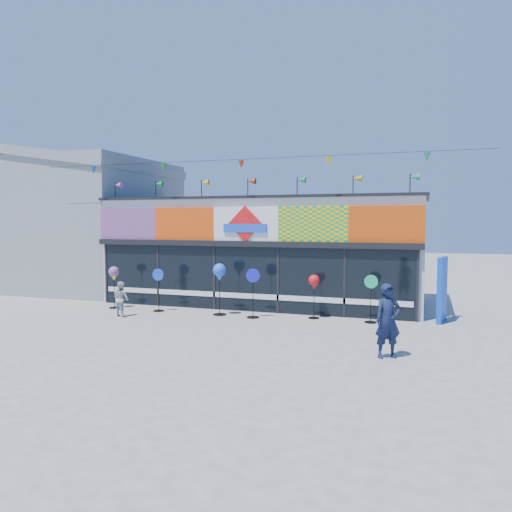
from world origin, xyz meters
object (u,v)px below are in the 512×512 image
at_px(spinner_5, 371,297).
at_px(child, 121,299).
at_px(spinner_2, 219,274).
at_px(spinner_4, 314,283).
at_px(spinner_1, 158,289).
at_px(blue_sign, 442,289).
at_px(spinner_0, 114,275).
at_px(spinner_3, 253,292).
at_px(adult_man, 388,321).

height_order(spinner_5, child, spinner_5).
height_order(spinner_2, spinner_4, spinner_2).
relative_size(spinner_1, child, 1.29).
xyz_separation_m(spinner_4, spinner_5, (1.84, -0.11, -0.36)).
relative_size(blue_sign, spinner_0, 1.34).
distance_m(spinner_2, spinner_4, 3.21).
relative_size(spinner_3, child, 1.39).
distance_m(spinner_1, spinner_5, 7.36).
bearing_deg(spinner_3, spinner_2, 175.59).
distance_m(blue_sign, spinner_0, 11.39).
xyz_separation_m(spinner_3, adult_man, (4.58, -3.54, 0.01)).
xyz_separation_m(spinner_0, adult_man, (10.02, -3.65, -0.36)).
bearing_deg(spinner_1, spinner_3, -0.88).
bearing_deg(child, spinner_1, -101.78).
height_order(blue_sign, spinner_4, blue_sign).
distance_m(blue_sign, spinner_2, 7.24).
xyz_separation_m(spinner_0, spinner_5, (9.21, 0.34, -0.43)).
height_order(spinner_0, spinner_4, spinner_0).
bearing_deg(spinner_3, spinner_4, 16.07).
distance_m(blue_sign, spinner_4, 4.03).
height_order(adult_man, child, adult_man).
distance_m(spinner_3, adult_man, 5.79).
bearing_deg(spinner_0, blue_sign, 6.15).
bearing_deg(spinner_5, spinner_0, -177.90).
relative_size(blue_sign, spinner_4, 1.43).
bearing_deg(adult_man, blue_sign, 44.94).
bearing_deg(blue_sign, spinner_3, -156.69).
distance_m(spinner_5, child, 8.23).
distance_m(spinner_0, adult_man, 10.67).
bearing_deg(blue_sign, adult_man, -94.40).
relative_size(spinner_0, spinner_5, 1.02).
relative_size(spinner_3, spinner_4, 1.13).
bearing_deg(spinner_4, spinner_5, -3.54).
height_order(spinner_0, adult_man, adult_man).
xyz_separation_m(blue_sign, spinner_4, (-3.95, -0.77, 0.12)).
bearing_deg(spinner_5, child, -168.80).
distance_m(spinner_0, spinner_5, 9.23).
distance_m(blue_sign, adult_man, 5.04).
xyz_separation_m(blue_sign, spinner_5, (-2.11, -0.88, -0.24)).
xyz_separation_m(blue_sign, spinner_0, (-11.32, -1.22, 0.19)).
distance_m(spinner_0, spinner_3, 5.45).
bearing_deg(spinner_1, blue_sign, 7.64).
xyz_separation_m(adult_man, child, (-8.88, 2.39, -0.28)).
bearing_deg(spinner_4, spinner_0, -176.49).
relative_size(spinner_0, spinner_4, 1.06).
height_order(spinner_0, spinner_3, spinner_3).
xyz_separation_m(spinner_3, spinner_4, (1.93, 0.56, 0.29)).
relative_size(blue_sign, spinner_1, 1.36).
bearing_deg(spinner_3, spinner_0, 178.91).
bearing_deg(spinner_5, blue_sign, 22.66).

